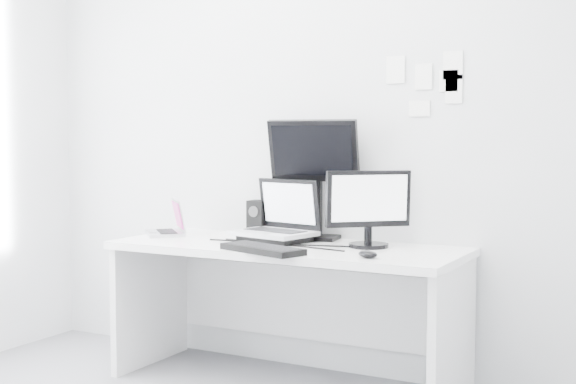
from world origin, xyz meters
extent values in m
plane|color=silver|center=(0.00, 1.60, 1.35)|extent=(3.60, 0.00, 3.60)
cube|color=white|center=(0.00, 1.25, 0.36)|extent=(1.80, 0.70, 0.73)
cube|color=#B2B1B6|center=(-0.79, 1.28, 0.83)|extent=(0.34, 0.35, 0.21)
cube|color=black|center=(-0.32, 1.51, 0.83)|extent=(0.10, 0.10, 0.20)
cube|color=#B0B2B7|center=(-0.12, 1.32, 0.90)|extent=(0.46, 0.39, 0.34)
cube|color=black|center=(0.03, 1.50, 1.06)|extent=(0.50, 0.24, 0.66)
cube|color=black|center=(0.41, 1.36, 0.93)|extent=(0.45, 0.44, 0.40)
cube|color=black|center=(0.03, 0.96, 0.74)|extent=(0.47, 0.29, 0.03)
ellipsoid|color=black|center=(0.54, 1.03, 0.75)|extent=(0.12, 0.10, 0.03)
cube|color=white|center=(0.45, 1.59, 1.62)|extent=(0.10, 0.00, 0.14)
cube|color=white|center=(0.60, 1.59, 1.58)|extent=(0.09, 0.00, 0.13)
cube|color=white|center=(0.75, 1.59, 1.63)|extent=(0.10, 0.00, 0.14)
cube|color=white|center=(0.58, 1.59, 1.42)|extent=(0.11, 0.00, 0.08)
cube|color=white|center=(0.73, 1.59, 1.55)|extent=(0.10, 0.00, 0.11)
cube|color=white|center=(0.76, 1.59, 1.51)|extent=(0.09, 0.00, 0.14)
camera|label=1|loc=(1.88, -2.24, 1.28)|focal=48.99mm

